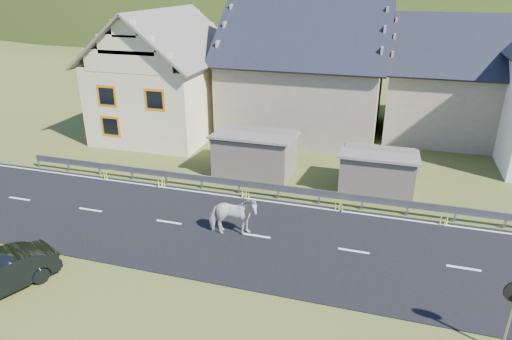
% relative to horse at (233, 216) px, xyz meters
% --- Properties ---
extents(ground, '(160.00, 160.00, 0.00)m').
position_rel_horse_xyz_m(ground, '(0.95, 0.18, -0.91)').
color(ground, '#39481B').
rests_on(ground, ground).
extents(road, '(60.00, 7.00, 0.04)m').
position_rel_horse_xyz_m(road, '(0.95, 0.18, -0.89)').
color(road, black).
rests_on(road, ground).
extents(lane_markings, '(60.00, 6.60, 0.01)m').
position_rel_horse_xyz_m(lane_markings, '(0.95, 0.18, -0.86)').
color(lane_markings, silver).
rests_on(lane_markings, road).
extents(guardrail, '(28.10, 0.09, 0.75)m').
position_rel_horse_xyz_m(guardrail, '(0.95, 3.86, -0.35)').
color(guardrail, '#93969B').
rests_on(guardrail, ground).
extents(shed_left, '(4.30, 3.30, 2.40)m').
position_rel_horse_xyz_m(shed_left, '(-1.05, 6.68, 0.19)').
color(shed_left, '#6E6354').
rests_on(shed_left, ground).
extents(shed_right, '(3.80, 2.90, 2.20)m').
position_rel_horse_xyz_m(shed_right, '(5.45, 6.18, 0.09)').
color(shed_right, '#6E6354').
rests_on(shed_right, ground).
extents(house_cream, '(7.80, 9.80, 8.30)m').
position_rel_horse_xyz_m(house_cream, '(-9.06, 12.18, 3.45)').
color(house_cream, '#F5E5AF').
rests_on(house_cream, ground).
extents(house_stone_a, '(10.80, 9.80, 8.90)m').
position_rel_horse_xyz_m(house_stone_a, '(-0.05, 15.18, 3.73)').
color(house_stone_a, gray).
rests_on(house_stone_a, ground).
extents(house_stone_b, '(9.80, 8.80, 8.10)m').
position_rel_horse_xyz_m(house_stone_b, '(9.95, 17.18, 3.33)').
color(house_stone_b, gray).
rests_on(house_stone_b, ground).
extents(mountain, '(440.00, 280.00, 260.00)m').
position_rel_horse_xyz_m(mountain, '(5.95, 180.18, -20.91)').
color(mountain, '#223B15').
rests_on(mountain, ground).
extents(horse, '(1.35, 2.21, 1.74)m').
position_rel_horse_xyz_m(horse, '(0.00, 0.00, 0.00)').
color(horse, beige).
rests_on(horse, road).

